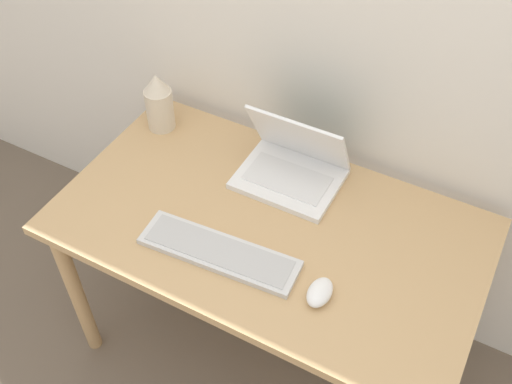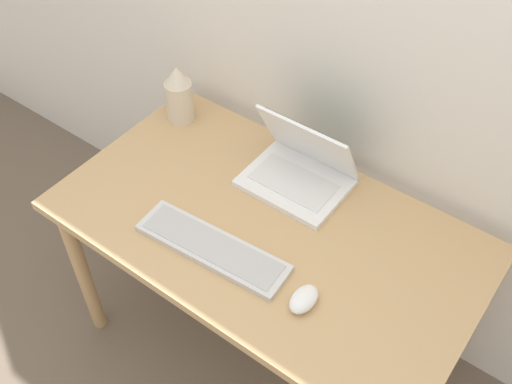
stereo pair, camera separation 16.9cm
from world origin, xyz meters
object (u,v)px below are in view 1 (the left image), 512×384
at_px(vase, 159,102).
at_px(mouse, 320,292).
at_px(laptop, 292,165).
at_px(keyboard, 219,252).

bearing_deg(vase, mouse, -26.64).
relative_size(laptop, keyboard, 0.67).
bearing_deg(laptop, vase, 178.81).
xyz_separation_m(keyboard, mouse, (0.30, 0.00, 0.01)).
bearing_deg(laptop, mouse, -54.95).
relative_size(mouse, vase, 0.47).
bearing_deg(vase, keyboard, -40.17).
distance_m(keyboard, vase, 0.60).
bearing_deg(laptop, keyboard, -96.64).
height_order(laptop, vase, laptop).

